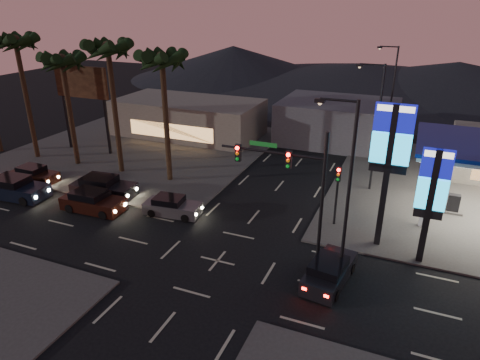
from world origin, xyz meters
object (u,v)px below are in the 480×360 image
at_px(car_lane_b_front, 172,206).
at_px(suv_station, 329,272).
at_px(pylon_sign_tall, 390,149).
at_px(car_lane_b_rear, 34,175).
at_px(car_lane_a_mid, 93,202).
at_px(car_lane_a_front, 96,202).
at_px(car_lane_b_mid, 103,187).
at_px(pylon_sign_short, 432,190).
at_px(traffic_signal_mast, 292,177).
at_px(car_lane_a_rear, 15,188).

bearing_deg(car_lane_b_front, suv_station, -16.82).
relative_size(pylon_sign_tall, car_lane_b_rear, 2.14).
relative_size(car_lane_a_mid, car_lane_b_front, 1.12).
xyz_separation_m(pylon_sign_tall, car_lane_a_front, (-19.56, -2.82, -5.75)).
relative_size(pylon_sign_tall, car_lane_b_mid, 1.73).
bearing_deg(car_lane_a_mid, suv_station, -6.30).
xyz_separation_m(car_lane_b_mid, suv_station, (18.59, -4.23, -0.09)).
bearing_deg(pylon_sign_tall, suv_station, -111.87).
bearing_deg(pylon_sign_short, car_lane_b_front, -178.74).
height_order(pylon_sign_tall, car_lane_b_front, pylon_sign_tall).
bearing_deg(car_lane_b_rear, traffic_signal_mast, -7.07).
height_order(car_lane_a_mid, suv_station, car_lane_a_mid).
bearing_deg(suv_station, car_lane_a_rear, 176.69).
bearing_deg(car_lane_a_mid, car_lane_a_rear, -175.79).
relative_size(pylon_sign_short, car_lane_b_rear, 1.66).
relative_size(car_lane_a_front, car_lane_a_rear, 0.83).
distance_m(car_lane_a_mid, car_lane_b_front, 5.90).
relative_size(car_lane_a_front, car_lane_b_rear, 1.04).
xyz_separation_m(traffic_signal_mast, car_lane_b_front, (-9.32, 2.15, -4.60)).
distance_m(car_lane_a_front, car_lane_b_front, 5.69).
bearing_deg(car_lane_a_rear, traffic_signal_mast, 0.16).
distance_m(traffic_signal_mast, car_lane_b_mid, 16.70).
distance_m(pylon_sign_tall, traffic_signal_mast, 6.02).
relative_size(traffic_signal_mast, car_lane_a_rear, 1.51).
height_order(car_lane_a_front, car_lane_a_mid, car_lane_a_mid).
xyz_separation_m(pylon_sign_short, traffic_signal_mast, (-7.24, -2.51, 0.57)).
height_order(car_lane_a_front, car_lane_b_rear, car_lane_a_front).
height_order(traffic_signal_mast, car_lane_a_rear, traffic_signal_mast).
xyz_separation_m(car_lane_b_front, car_lane_b_rear, (-13.88, 0.73, 0.01)).
distance_m(pylon_sign_short, car_lane_b_mid, 23.43).
distance_m(car_lane_a_rear, car_lane_b_front, 12.91).
distance_m(pylon_sign_tall, car_lane_a_front, 20.58).
bearing_deg(car_lane_b_mid, car_lane_a_mid, -68.63).
bearing_deg(pylon_sign_tall, car_lane_a_mid, -171.19).
xyz_separation_m(car_lane_a_rear, suv_station, (24.77, -1.43, -0.11)).
distance_m(pylon_sign_short, car_lane_a_front, 22.50).
xyz_separation_m(pylon_sign_short, car_lane_a_mid, (-22.21, -2.05, -3.94)).
bearing_deg(car_lane_b_mid, pylon_sign_short, -0.54).
distance_m(car_lane_b_front, car_lane_b_mid, 6.57).
height_order(car_lane_a_rear, car_lane_b_mid, car_lane_a_rear).
distance_m(pylon_sign_tall, pylon_sign_short, 3.20).
bearing_deg(car_lane_b_front, pylon_sign_short, 1.26).
bearing_deg(car_lane_b_front, car_lane_b_mid, 174.91).
bearing_deg(car_lane_b_mid, pylon_sign_tall, 2.17).
xyz_separation_m(pylon_sign_tall, car_lane_a_mid, (-19.71, -3.05, -5.68)).
height_order(car_lane_b_front, suv_station, suv_station).
distance_m(pylon_sign_tall, car_lane_b_rear, 28.54).
height_order(car_lane_b_mid, suv_station, car_lane_b_mid).
height_order(traffic_signal_mast, car_lane_b_rear, traffic_signal_mast).
bearing_deg(suv_station, car_lane_b_mid, 167.19).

